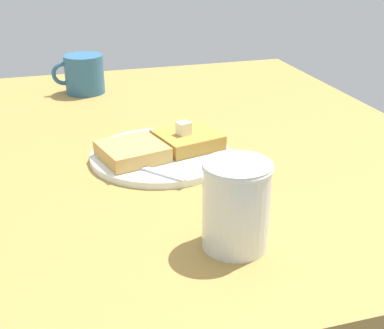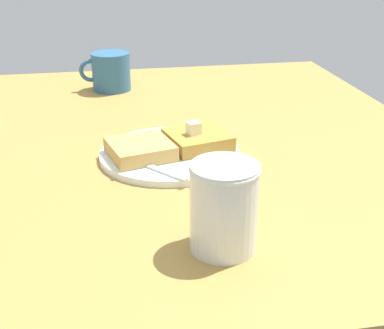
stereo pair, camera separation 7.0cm
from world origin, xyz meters
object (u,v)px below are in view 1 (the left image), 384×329
object	(u,v)px
fork	(134,165)
syrup_jar	(236,209)
plate	(161,155)
coffee_mug	(84,74)

from	to	relation	value
fork	syrup_jar	world-z (taller)	syrup_jar
plate	syrup_jar	size ratio (longest dim) A/B	2.15
plate	syrup_jar	bearing A→B (deg)	94.86
plate	syrup_jar	world-z (taller)	syrup_jar
plate	coffee_mug	world-z (taller)	coffee_mug
fork	syrup_jar	bearing A→B (deg)	107.82
fork	coffee_mug	world-z (taller)	coffee_mug
syrup_jar	fork	bearing A→B (deg)	-72.18
syrup_jar	plate	bearing A→B (deg)	-85.14
plate	coffee_mug	size ratio (longest dim) A/B	1.98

